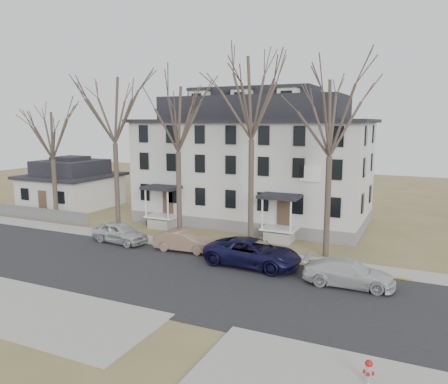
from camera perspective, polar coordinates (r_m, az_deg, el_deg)
The scene contains 18 objects.
ground at distance 24.44m, azimuth -7.45°, elevation -12.63°, with size 120.00×120.00×0.00m, color olive.
main_road at distance 26.03m, azimuth -5.05°, elevation -11.19°, with size 120.00×10.00×0.04m, color #27272A.
far_sidewalk at distance 31.09m, azimuth 0.51°, elevation -7.74°, with size 120.00×2.00×0.08m, color #A09F97.
yellow_curb at distance 28.66m, azimuth 9.02°, elevation -9.34°, with size 14.00×0.25×0.06m, color gold.
boarding_house at distance 39.88m, azimuth 3.81°, elevation 3.88°, with size 20.80×12.36×12.05m.
small_house at distance 49.52m, azimuth -19.25°, elevation 0.77°, with size 8.70×8.70×5.00m.
fence at distance 44.79m, azimuth -23.94°, elevation -3.28°, with size 14.00×0.06×1.20m, color gray.
tree_far_left at distance 37.13m, azimuth -14.21°, elevation 10.91°, with size 8.40×8.40×13.72m.
tree_mid_left at distance 33.67m, azimuth -6.07°, elevation 10.07°, with size 7.80×7.80×12.74m.
tree_center at distance 31.09m, azimuth 3.67°, elevation 12.92°, with size 9.00×9.00×14.70m.
tree_mid_right at distance 29.48m, azimuth 13.81°, elevation 10.00°, with size 7.80×7.80×12.74m.
tree_bungalow at distance 41.86m, azimuth -21.62°, elevation 7.27°, with size 6.60×6.60×10.78m.
car_silver at distance 33.81m, azimuth -13.45°, elevation -5.24°, with size 1.83×4.55×1.55m, color silver.
car_tan at distance 30.97m, azimuth -5.15°, elevation -6.46°, with size 1.52×4.34×1.43m, color #927159.
car_navy at distance 27.79m, azimuth 3.78°, elevation -7.99°, with size 2.82×6.12×1.70m, color #111033.
car_white at distance 25.54m, azimuth 15.94°, elevation -10.21°, with size 2.02×4.98×1.44m, color silver.
bicycle_left at distance 38.14m, azimuth -9.01°, elevation -3.92°, with size 0.63×1.81×0.95m, color black.
fire_hydrant at distance 17.12m, azimuth 18.35°, elevation -21.42°, with size 0.38×0.36×0.91m.
Camera 1 is at (12.26, -19.11, 9.04)m, focal length 35.00 mm.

